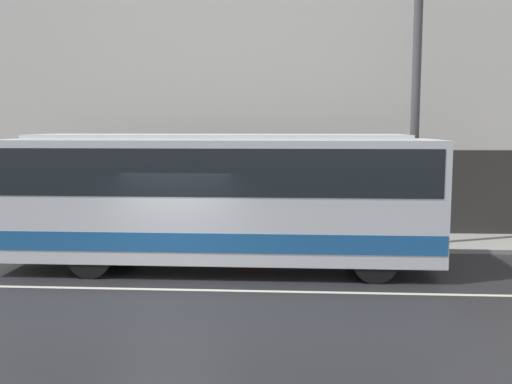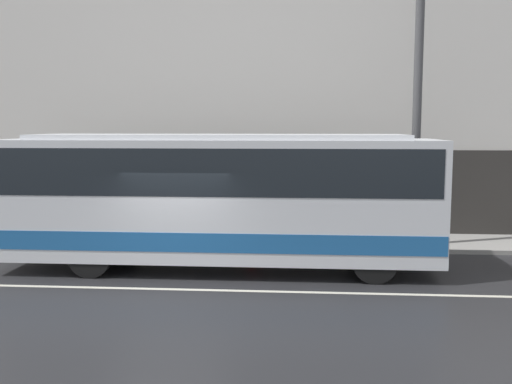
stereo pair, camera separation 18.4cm
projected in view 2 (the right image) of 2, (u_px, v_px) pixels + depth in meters
ground_plane at (169, 289)px, 12.46m from camera, size 60.00×60.00×0.00m
sidewalk at (208, 239)px, 17.65m from camera, size 60.00×2.48×0.12m
building_facade at (213, 67)px, 18.40m from camera, size 60.00×0.35×11.32m
lane_stripe at (169, 289)px, 12.46m from camera, size 54.00×0.14×0.01m
transit_bus at (219, 194)px, 14.13m from camera, size 10.63×2.56×3.35m
utility_pole_near at (418, 91)px, 16.03m from camera, size 0.25×0.25×8.83m
pedestrian_waiting at (253, 215)px, 17.51m from camera, size 0.36×0.36×1.56m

